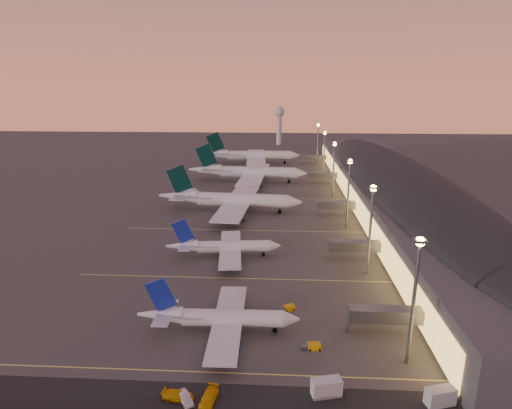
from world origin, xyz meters
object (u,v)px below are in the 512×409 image
object	(u,v)px
airliner_wide_near	(230,200)
service_van_d	(209,398)
airliner_narrow_south	(219,318)
catering_truck_a	(328,388)
catering_truck_b	(442,397)
baggage_tug_b	(287,308)
service_van_c	(185,398)
airliner_narrow_north	(224,247)
baggage_tug_a	(312,346)
airliner_wide_far	(250,156)
radar_tower	(279,119)
service_van_f	(178,396)
airliner_wide_mid	(248,172)

from	to	relation	value
airliner_wide_near	service_van_d	size ratio (longest dim) A/B	10.77
airliner_narrow_south	catering_truck_a	xyz separation A→B (m)	(21.62, -18.55, -1.77)
catering_truck_a	catering_truck_b	size ratio (longest dim) A/B	1.04
airliner_narrow_south	service_van_d	world-z (taller)	airliner_narrow_south
catering_truck_a	catering_truck_b	world-z (taller)	catering_truck_a
airliner_narrow_south	baggage_tug_b	xyz separation A→B (m)	(14.97, 9.72, -2.73)
airliner_wide_near	service_van_c	xyz separation A→B (m)	(5.14, -111.16, -4.27)
airliner_narrow_north	baggage_tug_a	distance (m)	52.41
airliner_wide_far	catering_truck_a	xyz separation A→B (m)	(28.38, -217.41, -3.97)
airliner_wide_near	baggage_tug_a	xyz separation A→B (m)	(27.68, -94.94, -4.47)
service_van_d	airliner_wide_far	bearing A→B (deg)	101.00
airliner_narrow_south	service_van_d	bearing A→B (deg)	-87.70
airliner_narrow_south	service_van_d	xyz separation A→B (m)	(1.27, -21.36, -2.43)
airliner_wide_near	radar_tower	xyz separation A→B (m)	(19.78, 201.65, 16.86)
airliner_wide_far	service_van_c	distance (m)	220.50
airliner_wide_far	catering_truck_a	world-z (taller)	airliner_wide_far
airliner_wide_near	catering_truck_a	bearing A→B (deg)	-69.86
service_van_c	service_van_f	xyz separation A→B (m)	(-1.27, 0.45, 0.05)
airliner_wide_far	baggage_tug_a	xyz separation A→B (m)	(26.50, -204.19, -4.90)
baggage_tug_b	service_van_c	world-z (taller)	service_van_c
baggage_tug_b	catering_truck_a	size ratio (longest dim) A/B	0.69
baggage_tug_b	baggage_tug_a	bearing A→B (deg)	-97.65
airliner_wide_far	service_van_c	size ratio (longest dim) A/B	14.75
airliner_narrow_south	airliner_narrow_north	xyz separation A→B (m)	(-4.18, 41.22, 0.02)
airliner_narrow_north	catering_truck_b	xyz separation A→B (m)	(44.65, -60.85, -1.85)
service_van_c	catering_truck_b	bearing A→B (deg)	-31.92
catering_truck_a	radar_tower	bearing A→B (deg)	78.44
airliner_narrow_north	catering_truck_a	xyz separation A→B (m)	(25.79, -59.78, -1.79)
airliner_wide_near	service_van_d	world-z (taller)	airliner_wide_near
airliner_narrow_south	airliner_wide_near	distance (m)	89.97
airliner_narrow_north	airliner_wide_mid	distance (m)	103.81
service_van_c	service_van_d	distance (m)	4.08
airliner_wide_mid	baggage_tug_b	bearing A→B (deg)	-78.00
radar_tower	service_van_f	distance (m)	313.48
service_van_d	service_van_f	bearing A→B (deg)	-173.76
radar_tower	service_van_d	xyz separation A→B (m)	(-10.57, -312.61, -21.05)
airliner_wide_mid	catering_truck_b	xyz separation A→B (m)	(45.01, -164.64, -3.91)
airliner_narrow_south	airliner_wide_far	distance (m)	198.98
baggage_tug_a	service_van_f	distance (m)	28.57
baggage_tug_a	service_van_c	size ratio (longest dim) A/B	0.93
airliner_narrow_north	service_van_d	distance (m)	62.87
airliner_wide_mid	radar_tower	world-z (taller)	radar_tower
catering_truck_a	service_van_f	world-z (taller)	catering_truck_a
airliner_wide_near	service_van_c	world-z (taller)	airliner_wide_near
airliner_wide_mid	baggage_tug_b	size ratio (longest dim) A/B	15.65
baggage_tug_a	catering_truck_a	size ratio (longest dim) A/B	0.70
airliner_wide_mid	catering_truck_a	distance (m)	165.69
service_van_c	baggage_tug_a	bearing A→B (deg)	1.27
airliner_narrow_north	airliner_wide_mid	bearing A→B (deg)	84.41
airliner_wide_mid	baggage_tug_a	xyz separation A→B (m)	(24.28, -150.35, -4.79)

